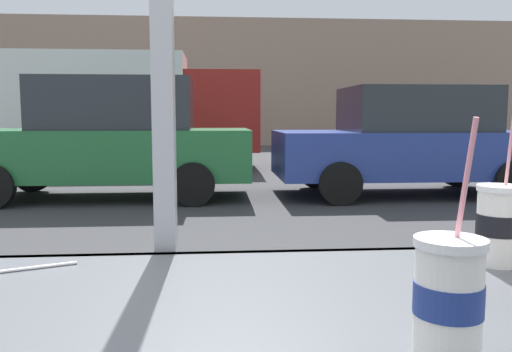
{
  "coord_description": "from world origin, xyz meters",
  "views": [
    {
      "loc": [
        0.12,
        -1.21,
        1.31
      ],
      "look_at": [
        0.38,
        2.11,
        0.93
      ],
      "focal_mm": 37.48,
      "sensor_mm": 36.0,
      "label": 1
    }
  ],
  "objects_px": {
    "parked_car_green": "(108,139)",
    "parked_car_blue": "(409,141)",
    "soda_cup_right": "(498,224)",
    "soda_cup_left": "(448,297)",
    "box_truck": "(124,107)"
  },
  "relations": [
    {
      "from": "soda_cup_left",
      "to": "soda_cup_right",
      "type": "xyz_separation_m",
      "value": [
        0.31,
        0.43,
        0.0
      ]
    },
    {
      "from": "soda_cup_right",
      "to": "parked_car_green",
      "type": "height_order",
      "value": "parked_car_green"
    },
    {
      "from": "soda_cup_right",
      "to": "parked_car_blue",
      "type": "height_order",
      "value": "parked_car_blue"
    },
    {
      "from": "soda_cup_right",
      "to": "parked_car_green",
      "type": "relative_size",
      "value": 0.07
    },
    {
      "from": "parked_car_blue",
      "to": "box_truck",
      "type": "relative_size",
      "value": 0.68
    },
    {
      "from": "parked_car_blue",
      "to": "parked_car_green",
      "type": "bearing_deg",
      "value": 180.0
    },
    {
      "from": "soda_cup_left",
      "to": "parked_car_green",
      "type": "height_order",
      "value": "parked_car_green"
    },
    {
      "from": "parked_car_green",
      "to": "box_truck",
      "type": "relative_size",
      "value": 0.73
    },
    {
      "from": "parked_car_green",
      "to": "parked_car_blue",
      "type": "height_order",
      "value": "parked_car_green"
    },
    {
      "from": "parked_car_blue",
      "to": "box_truck",
      "type": "distance_m",
      "value": 7.16
    },
    {
      "from": "parked_car_green",
      "to": "parked_car_blue",
      "type": "xyz_separation_m",
      "value": [
        4.86,
        -0.0,
        -0.05
      ]
    },
    {
      "from": "soda_cup_left",
      "to": "parked_car_blue",
      "type": "xyz_separation_m",
      "value": [
        2.9,
        7.9,
        -0.18
      ]
    },
    {
      "from": "soda_cup_left",
      "to": "parked_car_green",
      "type": "distance_m",
      "value": 8.14
    },
    {
      "from": "parked_car_blue",
      "to": "box_truck",
      "type": "xyz_separation_m",
      "value": [
        -5.36,
        4.71,
        0.63
      ]
    },
    {
      "from": "soda_cup_right",
      "to": "box_truck",
      "type": "xyz_separation_m",
      "value": [
        -2.77,
        12.18,
        0.45
      ]
    }
  ]
}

